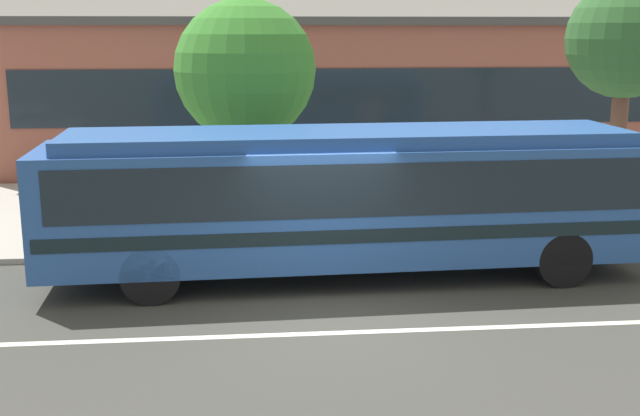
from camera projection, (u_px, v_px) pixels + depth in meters
The scene contains 10 objects.
ground_plane at pixel (327, 315), 12.90m from camera, with size 120.00×120.00×0.00m, color #3C3C38.
sidewalk_slab at pixel (297, 210), 20.03m from camera, with size 60.00×8.00×0.12m, color #A39D95.
lane_stripe_center at pixel (333, 333), 12.12m from camera, with size 56.00×0.16×0.01m, color silver.
transit_bus at pixel (349, 193), 14.55m from camera, with size 11.03×2.83×2.73m.
pedestrian_waiting_near_sign at pixel (459, 189), 17.37m from camera, with size 0.38×0.38×1.66m.
pedestrian_walking_along_curb at pixel (486, 194), 16.94m from camera, with size 0.43×0.43×1.65m.
bus_stop_sign at pixel (511, 168), 16.46m from camera, with size 0.08×0.44×2.48m.
street_tree_near_stop at pixel (245, 71), 17.62m from camera, with size 3.13×3.13×5.06m.
street_tree_mid_block at pixel (625, 41), 18.57m from camera, with size 2.76×2.76×5.54m.
station_building at pixel (341, 91), 27.33m from camera, with size 22.13×7.88×4.84m.
Camera 1 is at (-1.27, -12.13, 4.52)m, focal length 44.87 mm.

